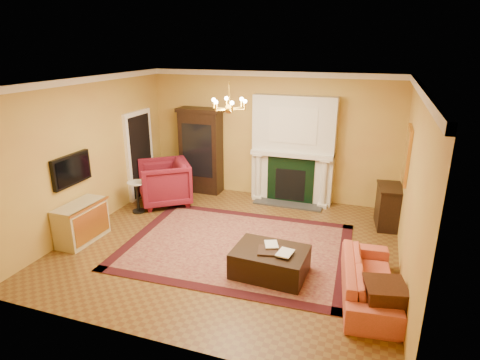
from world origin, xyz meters
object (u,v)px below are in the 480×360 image
at_px(commode, 81,222).
at_px(console_table, 388,207).
at_px(wingback_armchair, 164,181).
at_px(pedestal_table, 137,195).
at_px(coral_sofa, 370,275).
at_px(end_table, 383,304).
at_px(china_cabinet, 201,153).
at_px(leather_ottoman, 270,262).

height_order(commode, console_table, console_table).
relative_size(wingback_armchair, pedestal_table, 1.58).
distance_m(coral_sofa, end_table, 0.58).
bearing_deg(china_cabinet, pedestal_table, -113.65).
xyz_separation_m(commode, coral_sofa, (5.25, -0.10, -0.00)).
bearing_deg(leather_ottoman, end_table, -17.32).
xyz_separation_m(commode, leather_ottoman, (3.71, 0.01, -0.14)).
distance_m(commode, end_table, 5.49).
bearing_deg(end_table, console_table, 88.93).
xyz_separation_m(wingback_armchair, coral_sofa, (4.69, -2.29, -0.19)).
height_order(console_table, leather_ottoman, console_table).
relative_size(china_cabinet, commode, 2.00).
bearing_deg(coral_sofa, commode, 82.22).
bearing_deg(pedestal_table, commode, -99.24).
distance_m(end_table, console_table, 3.21).
bearing_deg(end_table, leather_ottoman, 159.77).
bearing_deg(coral_sofa, leather_ottoman, 79.37).
relative_size(commode, end_table, 1.78).
xyz_separation_m(pedestal_table, leather_ottoman, (3.46, -1.52, -0.18)).
height_order(china_cabinet, console_table, china_cabinet).
xyz_separation_m(china_cabinet, end_table, (4.42, -3.90, -0.73)).
bearing_deg(leather_ottoman, pedestal_table, 159.18).
height_order(wingback_armchair, leather_ottoman, wingback_armchair).
xyz_separation_m(pedestal_table, coral_sofa, (5.00, -1.62, -0.04)).
distance_m(china_cabinet, commode, 3.48).
distance_m(end_table, leather_ottoman, 1.86).
height_order(end_table, console_table, console_table).
bearing_deg(end_table, coral_sofa, 110.42).
xyz_separation_m(end_table, console_table, (0.06, 3.21, 0.14)).
height_order(commode, leather_ottoman, commode).
bearing_deg(wingback_armchair, leather_ottoman, 18.69).
height_order(pedestal_table, leather_ottoman, pedestal_table).
bearing_deg(china_cabinet, end_table, -40.76).
height_order(commode, coral_sofa, commode).
bearing_deg(pedestal_table, china_cabinet, 65.68).
distance_m(china_cabinet, leather_ottoman, 4.28).
bearing_deg(end_table, wingback_armchair, 149.98).
bearing_deg(coral_sofa, china_cabinet, 44.73).
height_order(china_cabinet, commode, china_cabinet).
height_order(china_cabinet, coral_sofa, china_cabinet).
bearing_deg(console_table, leather_ottoman, -131.74).
bearing_deg(wingback_armchair, console_table, 57.86).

